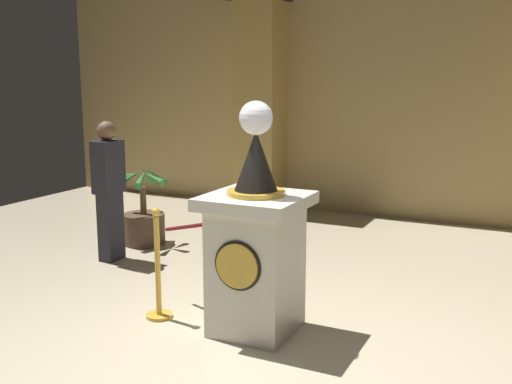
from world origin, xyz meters
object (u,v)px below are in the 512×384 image
stanchion_near (267,251)px  potted_palm_left (144,221)px  pedestal_clock (256,246)px  stanchion_far (158,280)px  bystander_guest (109,188)px

stanchion_near → potted_palm_left: bearing=161.9°
pedestal_clock → potted_palm_left: size_ratio=1.86×
stanchion_far → bystander_guest: size_ratio=0.62×
pedestal_clock → bystander_guest: 2.69m
stanchion_near → pedestal_clock: bearing=-69.2°
stanchion_near → bystander_guest: (-2.02, -0.06, 0.53)m
stanchion_far → potted_palm_left: size_ratio=0.96×
potted_palm_left → pedestal_clock: bearing=-35.9°
pedestal_clock → stanchion_far: 1.01m
stanchion_far → bystander_guest: 2.02m
potted_palm_left → bystander_guest: bystander_guest is taller
stanchion_near → bystander_guest: bearing=-178.3°
pedestal_clock → stanchion_near: bearing=110.8°
stanchion_far → potted_palm_left: 2.53m
stanchion_far → potted_palm_left: (-1.60, 1.95, -0.04)m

